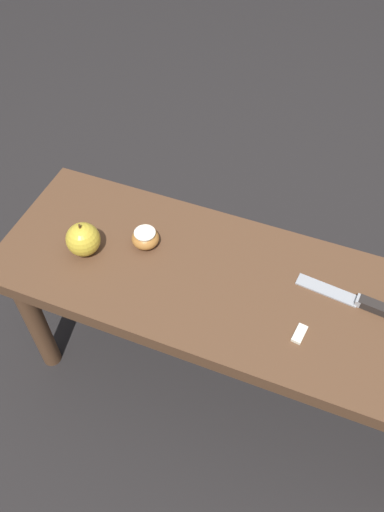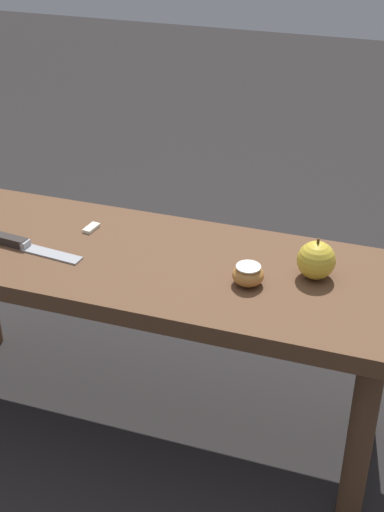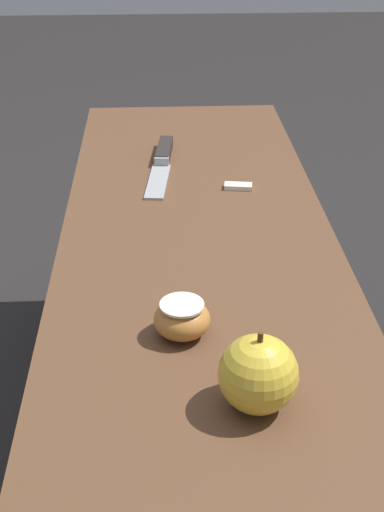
% 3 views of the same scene
% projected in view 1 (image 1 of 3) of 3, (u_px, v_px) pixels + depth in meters
% --- Properties ---
extents(ground_plane, '(8.00, 8.00, 0.00)m').
position_uv_depth(ground_plane, '(230.00, 377.00, 1.49)').
color(ground_plane, black).
extents(wooden_bench, '(1.18, 0.40, 0.47)m').
position_uv_depth(wooden_bench, '(241.00, 303.00, 1.18)').
color(wooden_bench, brown).
rests_on(wooden_bench, ground_plane).
extents(knife, '(0.25, 0.05, 0.02)m').
position_uv_depth(knife, '(367.00, 304.00, 1.09)').
color(knife, '#9EA0A5').
rests_on(knife, wooden_bench).
extents(apple_whole, '(0.08, 0.08, 0.09)m').
position_uv_depth(apple_whole, '(83.00, 239.00, 1.16)').
color(apple_whole, gold).
rests_on(apple_whole, wooden_bench).
extents(apple_cut, '(0.07, 0.07, 0.04)m').
position_uv_depth(apple_cut, '(145.00, 238.00, 1.19)').
color(apple_cut, '#B27233').
rests_on(apple_cut, wooden_bench).
extents(apple_slice_near_knife, '(0.03, 0.05, 0.01)m').
position_uv_depth(apple_slice_near_knife, '(300.00, 334.00, 1.05)').
color(apple_slice_near_knife, white).
rests_on(apple_slice_near_knife, wooden_bench).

